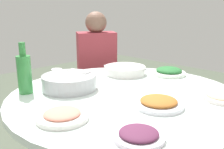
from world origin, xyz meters
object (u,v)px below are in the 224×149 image
Objects in this scene: dish_stirfry at (159,103)px; diner_left at (97,61)px; round_dining_table at (126,115)px; green_bottle at (24,73)px; tea_cup_near at (57,73)px; rice_bowl at (69,82)px; dish_noodles at (221,97)px; dish_shrimp at (62,115)px; dish_greens at (169,72)px; stool_for_diner_left at (97,116)px; soup_bowl at (125,70)px; dish_eggplant at (139,135)px.

dish_stirfry is 0.32× the size of diner_left.
round_dining_table is 4.55× the size of green_bottle.
dish_stirfry is at bearing -150.46° from green_bottle.
tea_cup_near is at bearing 9.11° from round_dining_table.
round_dining_table is 4.08× the size of rice_bowl.
dish_shrimp is at bearing 62.23° from dish_noodles.
dish_stirfry is (-0.25, 0.04, 0.16)m from round_dining_table.
dish_greens is 0.94m from stool_for_diner_left.
green_bottle is (0.40, 0.40, 0.25)m from round_dining_table.
tea_cup_near is at bearing 49.61° from dish_greens.
tea_cup_near is (0.52, 0.61, 0.00)m from dish_greens.
diner_left reaches higher than tea_cup_near.
rice_bowl is 1.06× the size of soup_bowl.
dish_noodles is 1.36m from stool_for_diner_left.
tea_cup_near reaches higher than dish_noodles.
round_dining_table is at bearing -42.42° from dish_eggplant.
dish_shrimp reaches higher than dish_eggplant.
dish_noodles is at bearing -140.46° from green_bottle.
dish_stirfry is at bearing 147.46° from soup_bowl.
dish_eggplant is (-0.67, 0.65, -0.01)m from soup_bowl.
round_dining_table is at bearing -8.49° from dish_stirfry.
tea_cup_near reaches higher than dish_eggplant.
round_dining_table is at bearing -170.89° from tea_cup_near.
dish_greens is (0.09, -0.96, 0.01)m from dish_shrimp.
dish_shrimp reaches higher than round_dining_table.
dish_eggplant is 1.44m from diner_left.
rice_bowl is 0.49m from soup_bowl.
dish_noodles is 1.04× the size of dish_eggplant.
dish_noodles is 1.07m from green_bottle.
rice_bowl reaches higher than dish_stirfry.
dish_shrimp is (0.21, 0.41, -0.00)m from dish_stirfry.
rice_bowl is 1.12× the size of green_bottle.
stool_for_diner_left is at bearing 0.00° from diner_left.
dish_noodles is 0.62m from dish_eggplant.
dish_greens is at bearing -84.17° from round_dining_table.
dish_shrimp is 0.97× the size of dish_greens.
dish_noodles is 0.82m from dish_shrimp.
dish_shrimp is 0.50× the size of stool_for_diner_left.
diner_left reaches higher than green_bottle.
dish_greens is (0.05, -0.52, 0.16)m from round_dining_table.
soup_bowl is 4.20× the size of tea_cup_near.
rice_bowl is 0.42m from dish_shrimp.
rice_bowl is (0.28, 0.18, 0.18)m from round_dining_table.
green_bottle is (0.34, 0.92, 0.09)m from dish_greens.
dish_noodles is at bearing -147.03° from round_dining_table.
dish_shrimp is 0.80× the size of green_bottle.
round_dining_table is 4.32× the size of soup_bowl.
dish_shrimp is (-0.32, 0.26, -0.03)m from rice_bowl.
dish_greens is (0.30, -0.55, 0.00)m from dish_stirfry.
green_bottle reaches higher than dish_eggplant.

